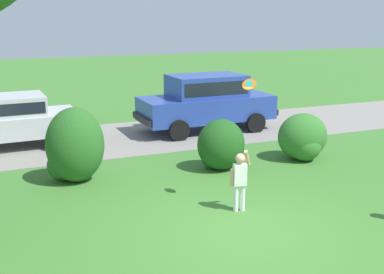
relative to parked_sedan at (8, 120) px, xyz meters
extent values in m
plane|color=#3D752D|center=(3.66, -7.97, -0.85)|extent=(80.00, 80.00, 0.00)
cube|color=gray|center=(3.66, -0.26, -0.84)|extent=(28.00, 4.40, 0.02)
ellipsoid|color=#286023|center=(1.34, -3.89, 0.05)|extent=(1.37, 1.27, 1.80)
ellipsoid|color=#286023|center=(1.08, -3.69, -0.48)|extent=(0.82, 0.82, 0.74)
ellipsoid|color=#1E511C|center=(4.92, -4.38, -0.19)|extent=(1.24, 1.10, 1.32)
ellipsoid|color=#1E511C|center=(4.81, -4.29, -0.50)|extent=(0.78, 0.78, 0.70)
ellipsoid|color=#33702B|center=(7.39, -4.40, -0.21)|extent=(1.41, 1.14, 1.28)
ellipsoid|color=#33702B|center=(7.36, -4.54, -0.43)|extent=(0.93, 0.93, 0.84)
cube|color=silver|center=(-0.10, 0.00, -0.17)|extent=(4.27, 2.00, 0.64)
cube|color=silver|center=(0.22, 0.01, 0.43)|extent=(1.74, 1.68, 0.56)
cube|color=black|center=(0.22, 0.01, 0.43)|extent=(1.61, 1.70, 0.34)
cylinder|color=black|center=(1.24, -0.89, -0.55)|extent=(0.61, 0.24, 0.60)
cylinder|color=black|center=(1.17, 0.99, -0.55)|extent=(0.61, 0.24, 0.60)
cube|color=black|center=(2.04, 0.08, -0.33)|extent=(0.19, 1.75, 0.20)
cube|color=#28429E|center=(6.33, -0.30, -0.05)|extent=(4.54, 1.93, 0.80)
cube|color=#28429E|center=(6.33, -0.30, 0.71)|extent=(2.51, 1.67, 0.72)
cube|color=black|center=(6.33, -0.30, 0.71)|extent=(2.31, 1.69, 0.43)
cylinder|color=black|center=(4.96, -1.27, -0.51)|extent=(0.68, 0.23, 0.68)
cylinder|color=black|center=(4.92, 0.61, -0.51)|extent=(0.68, 0.23, 0.68)
cylinder|color=black|center=(7.74, -1.21, -0.51)|extent=(0.68, 0.23, 0.68)
cylinder|color=black|center=(7.71, 0.67, -0.51)|extent=(0.68, 0.23, 0.68)
cube|color=black|center=(4.04, -0.35, -0.25)|extent=(0.16, 1.75, 0.20)
cube|color=black|center=(8.62, -0.26, -0.25)|extent=(0.16, 1.75, 0.20)
cylinder|color=white|center=(4.01, -6.97, -0.57)|extent=(0.10, 0.10, 0.55)
cylinder|color=white|center=(4.15, -7.00, -0.57)|extent=(0.10, 0.10, 0.55)
cube|color=white|center=(4.08, -6.98, -0.08)|extent=(0.29, 0.21, 0.44)
sphere|color=tan|center=(4.08, -6.98, 0.26)|extent=(0.20, 0.20, 0.20)
cylinder|color=tan|center=(4.24, -6.97, 0.24)|extent=(0.22, 0.22, 0.39)
cylinder|color=tan|center=(3.92, -6.95, -0.13)|extent=(0.07, 0.07, 0.36)
cylinder|color=orange|center=(4.35, -6.77, 1.69)|extent=(0.32, 0.26, 0.28)
cylinder|color=#1EB7B2|center=(4.35, -6.77, 1.70)|extent=(0.18, 0.15, 0.16)
camera|label=1|loc=(-0.31, -15.08, 3.02)|focal=45.15mm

